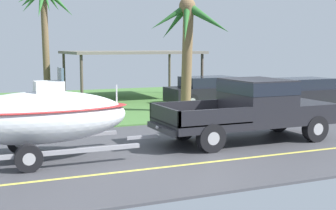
{
  "coord_description": "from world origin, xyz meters",
  "views": [
    {
      "loc": [
        -6.14,
        -11.76,
        2.87
      ],
      "look_at": [
        -0.89,
        0.36,
        1.2
      ],
      "focal_mm": 49.72,
      "sensor_mm": 36.0,
      "label": 1
    }
  ],
  "objects_px": {
    "pickup_truck_towing": "(256,106)",
    "boat_on_trailer": "(40,117)",
    "parked_sedan_far": "(306,93)",
    "palm_tree_near_right": "(44,9)",
    "parked_sedan_near": "(211,91)",
    "carport_awning": "(131,53)",
    "palm_tree_near_left": "(189,32)"
  },
  "relations": [
    {
      "from": "parked_sedan_far",
      "to": "boat_on_trailer",
      "type": "bearing_deg",
      "value": -156.75
    },
    {
      "from": "pickup_truck_towing",
      "to": "palm_tree_near_right",
      "type": "height_order",
      "value": "palm_tree_near_right"
    },
    {
      "from": "pickup_truck_towing",
      "to": "palm_tree_near_left",
      "type": "relative_size",
      "value": 1.15
    },
    {
      "from": "boat_on_trailer",
      "to": "palm_tree_near_left",
      "type": "relative_size",
      "value": 1.15
    },
    {
      "from": "parked_sedan_far",
      "to": "carport_awning",
      "type": "xyz_separation_m",
      "value": [
        -6.59,
        6.2,
        1.82
      ]
    },
    {
      "from": "pickup_truck_towing",
      "to": "parked_sedan_near",
      "type": "distance_m",
      "value": 8.9
    },
    {
      "from": "boat_on_trailer",
      "to": "parked_sedan_near",
      "type": "xyz_separation_m",
      "value": [
        9.45,
        8.36,
        -0.43
      ]
    },
    {
      "from": "palm_tree_near_right",
      "to": "boat_on_trailer",
      "type": "bearing_deg",
      "value": -99.42
    },
    {
      "from": "pickup_truck_towing",
      "to": "boat_on_trailer",
      "type": "relative_size",
      "value": 1.0
    },
    {
      "from": "pickup_truck_towing",
      "to": "boat_on_trailer",
      "type": "height_order",
      "value": "boat_on_trailer"
    },
    {
      "from": "palm_tree_near_left",
      "to": "parked_sedan_far",
      "type": "bearing_deg",
      "value": -4.25
    },
    {
      "from": "parked_sedan_near",
      "to": "carport_awning",
      "type": "height_order",
      "value": "carport_awning"
    },
    {
      "from": "carport_awning",
      "to": "palm_tree_near_right",
      "type": "relative_size",
      "value": 1.1
    },
    {
      "from": "parked_sedan_near",
      "to": "carport_awning",
      "type": "xyz_separation_m",
      "value": [
        -2.99,
        3.45,
        1.82
      ]
    },
    {
      "from": "carport_awning",
      "to": "palm_tree_near_right",
      "type": "height_order",
      "value": "palm_tree_near_right"
    },
    {
      "from": "pickup_truck_towing",
      "to": "palm_tree_near_left",
      "type": "xyz_separation_m",
      "value": [
        0.66,
        6.05,
        2.42
      ]
    },
    {
      "from": "parked_sedan_far",
      "to": "palm_tree_near_left",
      "type": "xyz_separation_m",
      "value": [
        -5.98,
        0.44,
        2.79
      ]
    },
    {
      "from": "boat_on_trailer",
      "to": "palm_tree_near_left",
      "type": "height_order",
      "value": "palm_tree_near_left"
    },
    {
      "from": "carport_awning",
      "to": "pickup_truck_towing",
      "type": "bearing_deg",
      "value": -90.22
    },
    {
      "from": "parked_sedan_far",
      "to": "carport_awning",
      "type": "distance_m",
      "value": 9.23
    },
    {
      "from": "parked_sedan_far",
      "to": "palm_tree_near_right",
      "type": "xyz_separation_m",
      "value": [
        -10.77,
        8.15,
        4.15
      ]
    },
    {
      "from": "carport_awning",
      "to": "palm_tree_near_left",
      "type": "relative_size",
      "value": 1.39
    },
    {
      "from": "boat_on_trailer",
      "to": "palm_tree_near_right",
      "type": "relative_size",
      "value": 0.91
    },
    {
      "from": "pickup_truck_towing",
      "to": "parked_sedan_far",
      "type": "height_order",
      "value": "pickup_truck_towing"
    },
    {
      "from": "palm_tree_near_right",
      "to": "carport_awning",
      "type": "bearing_deg",
      "value": -24.93
    },
    {
      "from": "boat_on_trailer",
      "to": "palm_tree_near_right",
      "type": "distance_m",
      "value": 14.43
    },
    {
      "from": "parked_sedan_far",
      "to": "palm_tree_near_left",
      "type": "height_order",
      "value": "palm_tree_near_left"
    },
    {
      "from": "pickup_truck_towing",
      "to": "boat_on_trailer",
      "type": "distance_m",
      "value": 6.42
    },
    {
      "from": "parked_sedan_near",
      "to": "palm_tree_near_right",
      "type": "bearing_deg",
      "value": 143.05
    },
    {
      "from": "palm_tree_near_right",
      "to": "pickup_truck_towing",
      "type": "bearing_deg",
      "value": -73.25
    },
    {
      "from": "parked_sedan_near",
      "to": "palm_tree_near_right",
      "type": "xyz_separation_m",
      "value": [
        -7.17,
        5.4,
        4.15
      ]
    },
    {
      "from": "parked_sedan_far",
      "to": "parked_sedan_near",
      "type": "bearing_deg",
      "value": 142.63
    }
  ]
}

